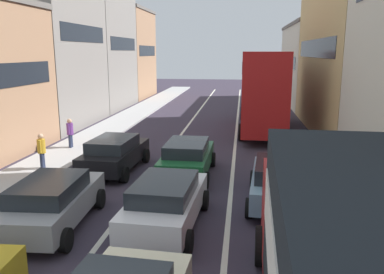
% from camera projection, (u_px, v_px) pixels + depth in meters
% --- Properties ---
extents(sidewalk_left, '(2.60, 64.00, 0.14)m').
position_uv_depth(sidewalk_left, '(104.00, 131.00, 25.19)').
color(sidewalk_left, '#ACACAC').
rests_on(sidewalk_left, ground).
extents(lane_stripe_left, '(0.16, 60.00, 0.01)m').
position_uv_depth(lane_stripe_left, '(181.00, 134.00, 24.58)').
color(lane_stripe_left, silver).
rests_on(lane_stripe_left, ground).
extents(lane_stripe_right, '(0.16, 60.00, 0.01)m').
position_uv_depth(lane_stripe_right, '(236.00, 136.00, 24.16)').
color(lane_stripe_right, silver).
rests_on(lane_stripe_right, ground).
extents(building_row_left, '(7.20, 43.90, 12.67)m').
position_uv_depth(building_row_left, '(32.00, 47.00, 26.18)').
color(building_row_left, '#B2ADA3').
rests_on(building_row_left, ground).
extents(removalist_box_truck, '(2.88, 7.76, 3.58)m').
position_uv_depth(removalist_box_truck, '(346.00, 255.00, 6.11)').
color(removalist_box_truck, '#A51E1E').
rests_on(removalist_box_truck, ground).
extents(sedan_centre_lane_second, '(2.23, 4.38, 1.49)m').
position_uv_depth(sedan_centre_lane_second, '(166.00, 201.00, 11.43)').
color(sedan_centre_lane_second, silver).
rests_on(sedan_centre_lane_second, ground).
extents(wagon_left_lane_second, '(2.25, 4.39, 1.49)m').
position_uv_depth(wagon_left_lane_second, '(52.00, 201.00, 11.44)').
color(wagon_left_lane_second, gray).
rests_on(wagon_left_lane_second, ground).
extents(hatchback_centre_lane_third, '(2.10, 4.32, 1.49)m').
position_uv_depth(hatchback_centre_lane_third, '(187.00, 157.00, 16.21)').
color(hatchback_centre_lane_third, '#19592D').
rests_on(hatchback_centre_lane_third, ground).
extents(sedan_left_lane_third, '(2.23, 4.38, 1.49)m').
position_uv_depth(sedan_left_lane_third, '(115.00, 153.00, 16.88)').
color(sedan_left_lane_third, black).
rests_on(sedan_left_lane_third, ground).
extents(sedan_right_lane_behind_truck, '(2.30, 4.41, 1.49)m').
position_uv_depth(sedan_right_lane_behind_truck, '(279.00, 181.00, 13.25)').
color(sedan_right_lane_behind_truck, '#759EB7').
rests_on(sedan_right_lane_behind_truck, ground).
extents(bus_mid_queue_primary, '(2.88, 10.52, 5.06)m').
position_uv_depth(bus_mid_queue_primary, '(263.00, 87.00, 25.12)').
color(bus_mid_queue_primary, '#B21919').
rests_on(bus_mid_queue_primary, ground).
extents(pedestrian_near_kerb, '(0.34, 0.53, 1.66)m').
position_uv_depth(pedestrian_near_kerb, '(42.00, 150.00, 16.78)').
color(pedestrian_near_kerb, '#262D47').
rests_on(pedestrian_near_kerb, ground).
extents(pedestrian_mid_sidewalk, '(0.34, 0.54, 1.66)m').
position_uv_depth(pedestrian_mid_sidewalk, '(70.00, 132.00, 20.51)').
color(pedestrian_mid_sidewalk, '#262D47').
rests_on(pedestrian_mid_sidewalk, ground).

